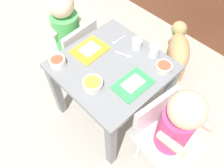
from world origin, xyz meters
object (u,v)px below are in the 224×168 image
at_px(dining_table, 112,76).
at_px(dog, 178,48).
at_px(cereal_bowl_right_side, 164,67).
at_px(cereal_bowl_left_side, 58,62).
at_px(food_tray_left, 90,50).
at_px(seated_child_left, 67,29).
at_px(spoon_by_left_tray, 118,41).
at_px(food_tray_right, 133,84).
at_px(spoon_by_right_tray, 125,55).
at_px(water_cup_left, 136,44).
at_px(veggie_bowl_far, 93,84).
at_px(seated_child_right, 174,126).
at_px(water_cup_right, 154,51).

bearing_deg(dining_table, dog, 85.29).
xyz_separation_m(cereal_bowl_right_side, cereal_bowl_left_side, (-0.41, -0.37, 0.00)).
xyz_separation_m(food_tray_left, cereal_bowl_right_side, (0.37, 0.19, 0.01)).
distance_m(seated_child_left, dog, 0.80).
height_order(dining_table, spoon_by_left_tray, spoon_by_left_tray).
xyz_separation_m(food_tray_right, cereal_bowl_left_side, (-0.37, -0.19, 0.02)).
relative_size(cereal_bowl_right_side, spoon_by_right_tray, 0.88).
distance_m(food_tray_left, cereal_bowl_left_side, 0.19).
bearing_deg(seated_child_left, water_cup_left, 20.75).
height_order(seated_child_left, dog, seated_child_left).
relative_size(veggie_bowl_far, cereal_bowl_right_side, 1.15).
xyz_separation_m(seated_child_right, water_cup_left, (-0.44, 0.22, 0.06)).
bearing_deg(water_cup_right, food_tray_right, -75.37).
distance_m(dining_table, cereal_bowl_left_side, 0.31).
distance_m(veggie_bowl_far, cereal_bowl_right_side, 0.38).
bearing_deg(water_cup_left, dog, 82.66).
relative_size(seated_child_left, spoon_by_right_tray, 7.02).
height_order(water_cup_left, veggie_bowl_far, water_cup_left).
bearing_deg(cereal_bowl_left_side, cereal_bowl_right_side, 42.59).
height_order(seated_child_left, cereal_bowl_left_side, seated_child_left).
xyz_separation_m(spoon_by_left_tray, spoon_by_right_tray, (0.11, -0.05, 0.00)).
height_order(food_tray_right, veggie_bowl_far, veggie_bowl_far).
relative_size(dining_table, veggie_bowl_far, 5.48).
relative_size(food_tray_left, spoon_by_right_tray, 1.94).
height_order(water_cup_right, veggie_bowl_far, water_cup_right).
bearing_deg(water_cup_right, seated_child_right, -35.74).
height_order(cereal_bowl_left_side, spoon_by_left_tray, cereal_bowl_left_side).
xyz_separation_m(dining_table, food_tray_right, (0.16, -0.01, 0.10)).
relative_size(seated_child_right, water_cup_left, 11.92).
height_order(dog, food_tray_left, food_tray_left).
distance_m(seated_child_right, veggie_bowl_far, 0.43).
height_order(seated_child_left, seated_child_right, seated_child_right).
xyz_separation_m(water_cup_right, cereal_bowl_right_side, (0.10, -0.04, -0.01)).
distance_m(seated_child_left, cereal_bowl_left_side, 0.33).
bearing_deg(water_cup_right, spoon_by_left_tray, -164.19).
bearing_deg(food_tray_left, cereal_bowl_right_side, 27.02).
xyz_separation_m(food_tray_right, cereal_bowl_right_side, (0.04, 0.19, 0.01)).
distance_m(dog, food_tray_left, 0.72).
height_order(dining_table, food_tray_left, food_tray_left).
distance_m(food_tray_left, spoon_by_right_tray, 0.20).
bearing_deg(spoon_by_right_tray, food_tray_right, -34.76).
bearing_deg(spoon_by_left_tray, food_tray_right, -31.21).
relative_size(water_cup_right, cereal_bowl_right_side, 0.82).
height_order(food_tray_left, water_cup_right, water_cup_right).
bearing_deg(spoon_by_right_tray, dog, 84.28).
bearing_deg(cereal_bowl_right_side, dining_table, -139.55).
bearing_deg(spoon_by_right_tray, veggie_bowl_far, -82.61).
distance_m(water_cup_right, spoon_by_left_tray, 0.22).
bearing_deg(spoon_by_left_tray, water_cup_right, 15.81).
height_order(food_tray_right, water_cup_left, water_cup_left).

